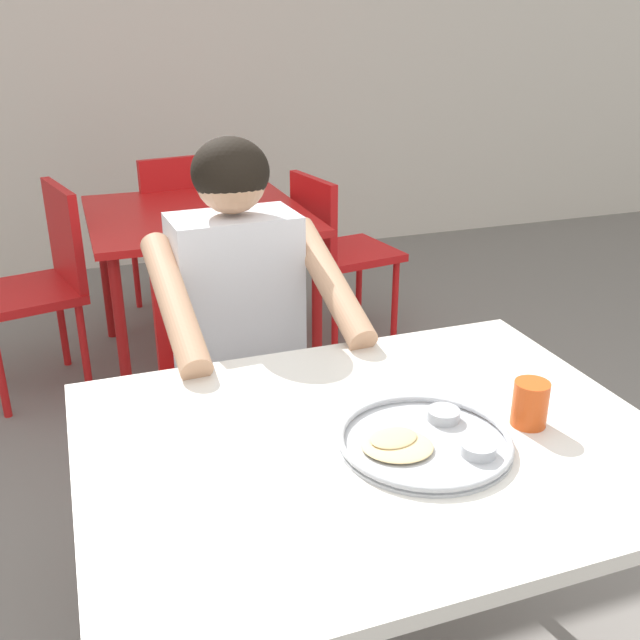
% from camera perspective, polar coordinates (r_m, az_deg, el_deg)
% --- Properties ---
extents(table_foreground, '(1.11, 0.86, 0.73)m').
position_cam_1_polar(table_foreground, '(1.45, 4.24, -11.70)').
color(table_foreground, silver).
rests_on(table_foreground, ground).
extents(thali_tray, '(0.33, 0.33, 0.03)m').
position_cam_1_polar(thali_tray, '(1.39, 8.34, -9.41)').
color(thali_tray, '#B7BABF').
rests_on(thali_tray, table_foreground).
extents(drinking_cup, '(0.07, 0.07, 0.09)m').
position_cam_1_polar(drinking_cup, '(1.48, 16.33, -6.29)').
color(drinking_cup, '#D84C19').
rests_on(drinking_cup, table_foreground).
extents(chair_foreground, '(0.43, 0.43, 0.84)m').
position_cam_1_polar(chair_foreground, '(2.24, -7.20, -3.52)').
color(chair_foreground, red).
rests_on(chair_foreground, ground).
extents(diner_foreground, '(0.51, 0.56, 1.19)m').
position_cam_1_polar(diner_foreground, '(1.95, -5.83, -0.32)').
color(diner_foreground, black).
rests_on(diner_foreground, ground).
extents(table_background_red, '(0.91, 0.95, 0.70)m').
position_cam_1_polar(table_background_red, '(3.20, -9.54, 7.19)').
color(table_background_red, red).
rests_on(table_background_red, ground).
extents(chair_red_left, '(0.50, 0.51, 0.86)m').
position_cam_1_polar(chair_red_left, '(3.17, -21.10, 3.32)').
color(chair_red_left, red).
rests_on(chair_red_left, ground).
extents(chair_red_right, '(0.48, 0.47, 0.81)m').
position_cam_1_polar(chair_red_right, '(3.44, 1.17, 5.95)').
color(chair_red_right, red).
rests_on(chair_red_right, ground).
extents(chair_red_far, '(0.45, 0.46, 0.86)m').
position_cam_1_polar(chair_red_far, '(3.78, -11.53, 7.40)').
color(chair_red_far, red).
rests_on(chair_red_far, ground).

